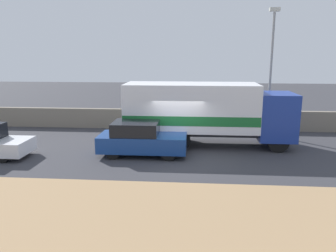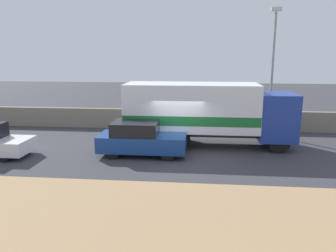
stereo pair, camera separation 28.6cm
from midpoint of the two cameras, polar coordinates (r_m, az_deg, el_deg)
ground_plane at (r=15.64m, az=1.09°, el=-5.04°), size 80.00×80.00×0.00m
dirt_shoulder_foreground at (r=10.14m, az=-1.03°, el=-15.03°), size 60.00×4.82×0.04m
stone_wall_backdrop at (r=20.83m, az=2.03°, el=1.15°), size 60.00×0.35×1.25m
street_lamp at (r=19.74m, az=17.12°, el=10.30°), size 0.56×0.28×7.19m
box_truck at (r=16.95m, az=5.95°, el=2.59°), size 8.56×2.47×3.23m
car_hatchback at (r=15.50m, az=-5.25°, el=-2.23°), size 4.10×1.79×1.60m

